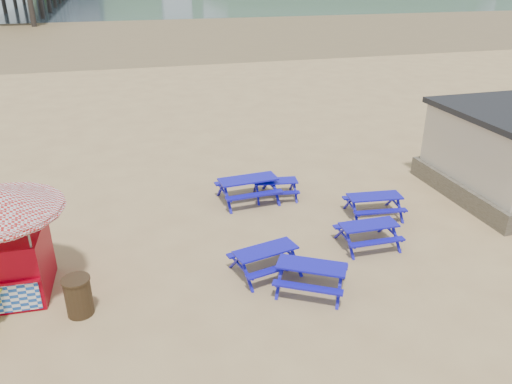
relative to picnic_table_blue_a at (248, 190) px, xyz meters
name	(u,v)px	position (x,y,z in m)	size (l,w,h in m)	color
ground	(280,240)	(0.21, -2.98, -0.43)	(400.00, 400.00, 0.00)	tan
wet_sand	(145,32)	(0.21, 52.02, -0.43)	(400.00, 400.00, 0.00)	olive
picnic_table_blue_a	(248,190)	(0.00, 0.00, 0.00)	(2.17, 1.80, 0.86)	#1E1DB6
picnic_table_blue_b	(275,189)	(1.02, 0.02, -0.10)	(1.73, 1.47, 0.66)	#1E1DB6
picnic_table_blue_c	(374,206)	(3.74, -2.28, -0.06)	(1.92, 1.62, 0.74)	#1E1DB6
picnic_table_blue_d	(311,277)	(0.19, -5.63, -0.06)	(2.24, 2.12, 0.74)	#1E1DB6
picnic_table_blue_e	(368,235)	(2.64, -4.00, -0.07)	(1.73, 1.41, 0.72)	#1E1DB6
litter_bin	(78,296)	(-5.53, -5.06, 0.07)	(0.68, 0.68, 0.99)	#3C2D16
headland_town	(308,5)	(90.21, 226.70, -10.34)	(264.00, 144.00, 108.00)	#2D4C1E
picnic_table_blue_g	(266,261)	(-0.72, -4.56, -0.07)	(1.99, 1.74, 0.73)	#1E1DB6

